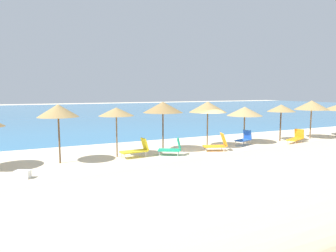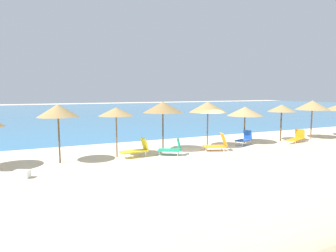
{
  "view_description": "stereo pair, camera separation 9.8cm",
  "coord_description": "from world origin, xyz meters",
  "px_view_note": "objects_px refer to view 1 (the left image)",
  "views": [
    {
      "loc": [
        -9.74,
        -13.91,
        3.57
      ],
      "look_at": [
        -2.03,
        2.3,
        1.49
      ],
      "focal_mm": 32.1,
      "sensor_mm": 36.0,
      "label": 1
    },
    {
      "loc": [
        -9.65,
        -13.95,
        3.57
      ],
      "look_at": [
        -2.03,
        2.3,
        1.49
      ],
      "focal_mm": 32.1,
      "sensor_mm": 36.0,
      "label": 2
    }
  ],
  "objects_px": {
    "lounge_chair_0": "(244,139)",
    "beach_umbrella_5": "(208,107)",
    "lounge_chair_1": "(296,138)",
    "cooler_box": "(23,174)",
    "beach_umbrella_4": "(163,107)",
    "beach_umbrella_2": "(58,111)",
    "beach_umbrella_7": "(281,108)",
    "beach_umbrella_8": "(312,105)",
    "beach_umbrella_3": "(116,112)",
    "lounge_chair_4": "(172,148)",
    "lounge_chair_3": "(217,144)",
    "beach_umbrella_6": "(245,111)",
    "lounge_chair_2": "(137,149)"
  },
  "relations": [
    {
      "from": "lounge_chair_0",
      "to": "beach_umbrella_5",
      "type": "bearing_deg",
      "value": 64.0
    },
    {
      "from": "lounge_chair_1",
      "to": "cooler_box",
      "type": "distance_m",
      "value": 17.12
    },
    {
      "from": "beach_umbrella_5",
      "to": "beach_umbrella_4",
      "type": "bearing_deg",
      "value": 179.14
    },
    {
      "from": "beach_umbrella_2",
      "to": "beach_umbrella_7",
      "type": "distance_m",
      "value": 15.08
    },
    {
      "from": "beach_umbrella_8",
      "to": "beach_umbrella_3",
      "type": "bearing_deg",
      "value": -179.98
    },
    {
      "from": "beach_umbrella_3",
      "to": "beach_umbrella_4",
      "type": "height_order",
      "value": "beach_umbrella_4"
    },
    {
      "from": "beach_umbrella_3",
      "to": "lounge_chair_4",
      "type": "height_order",
      "value": "beach_umbrella_3"
    },
    {
      "from": "beach_umbrella_4",
      "to": "lounge_chair_3",
      "type": "xyz_separation_m",
      "value": [
        3.03,
        -1.24,
        -2.21
      ]
    },
    {
      "from": "beach_umbrella_4",
      "to": "beach_umbrella_7",
      "type": "relative_size",
      "value": 1.13
    },
    {
      "from": "lounge_chair_0",
      "to": "lounge_chair_4",
      "type": "bearing_deg",
      "value": 78.45
    },
    {
      "from": "beach_umbrella_2",
      "to": "lounge_chair_4",
      "type": "distance_m",
      "value": 6.33
    },
    {
      "from": "beach_umbrella_7",
      "to": "beach_umbrella_8",
      "type": "height_order",
      "value": "beach_umbrella_8"
    },
    {
      "from": "beach_umbrella_3",
      "to": "lounge_chair_3",
      "type": "height_order",
      "value": "beach_umbrella_3"
    },
    {
      "from": "beach_umbrella_6",
      "to": "cooler_box",
      "type": "bearing_deg",
      "value": -168.65
    },
    {
      "from": "lounge_chair_0",
      "to": "lounge_chair_4",
      "type": "distance_m",
      "value": 5.85
    },
    {
      "from": "lounge_chair_1",
      "to": "lounge_chair_4",
      "type": "xyz_separation_m",
      "value": [
        -9.51,
        0.11,
        0.03
      ]
    },
    {
      "from": "lounge_chair_2",
      "to": "lounge_chair_3",
      "type": "height_order",
      "value": "lounge_chair_3"
    },
    {
      "from": "lounge_chair_4",
      "to": "beach_umbrella_2",
      "type": "bearing_deg",
      "value": 113.41
    },
    {
      "from": "beach_umbrella_7",
      "to": "lounge_chair_2",
      "type": "height_order",
      "value": "beach_umbrella_7"
    },
    {
      "from": "beach_umbrella_3",
      "to": "lounge_chair_3",
      "type": "xyz_separation_m",
      "value": [
        5.91,
        -0.98,
        -2.05
      ]
    },
    {
      "from": "beach_umbrella_4",
      "to": "lounge_chair_1",
      "type": "relative_size",
      "value": 1.69
    },
    {
      "from": "lounge_chair_1",
      "to": "lounge_chair_3",
      "type": "xyz_separation_m",
      "value": [
        -6.51,
        0.06,
        0.05
      ]
    },
    {
      "from": "beach_umbrella_6",
      "to": "lounge_chair_4",
      "type": "distance_m",
      "value": 6.59
    },
    {
      "from": "beach_umbrella_3",
      "to": "lounge_chair_0",
      "type": "xyz_separation_m",
      "value": [
        8.7,
        -0.07,
        -2.04
      ]
    },
    {
      "from": "beach_umbrella_8",
      "to": "beach_umbrella_6",
      "type": "bearing_deg",
      "value": 175.83
    },
    {
      "from": "beach_umbrella_3",
      "to": "lounge_chair_2",
      "type": "relative_size",
      "value": 1.76
    },
    {
      "from": "beach_umbrella_4",
      "to": "lounge_chair_4",
      "type": "height_order",
      "value": "beach_umbrella_4"
    },
    {
      "from": "beach_umbrella_2",
      "to": "lounge_chair_0",
      "type": "bearing_deg",
      "value": 0.56
    },
    {
      "from": "beach_umbrella_6",
      "to": "beach_umbrella_5",
      "type": "bearing_deg",
      "value": -175.89
    },
    {
      "from": "beach_umbrella_7",
      "to": "lounge_chair_0",
      "type": "xyz_separation_m",
      "value": [
        -3.41,
        -0.19,
        -1.93
      ]
    },
    {
      "from": "lounge_chair_3",
      "to": "cooler_box",
      "type": "distance_m",
      "value": 10.65
    },
    {
      "from": "beach_umbrella_7",
      "to": "beach_umbrella_2",
      "type": "bearing_deg",
      "value": -178.85
    },
    {
      "from": "beach_umbrella_8",
      "to": "beach_umbrella_4",
      "type": "bearing_deg",
      "value": 178.79
    },
    {
      "from": "lounge_chair_3",
      "to": "cooler_box",
      "type": "bearing_deg",
      "value": 117.13
    },
    {
      "from": "beach_umbrella_5",
      "to": "beach_umbrella_6",
      "type": "relative_size",
      "value": 1.16
    },
    {
      "from": "lounge_chair_4",
      "to": "lounge_chair_3",
      "type": "bearing_deg",
      "value": -60.28
    },
    {
      "from": "beach_umbrella_8",
      "to": "lounge_chair_2",
      "type": "bearing_deg",
      "value": -177.75
    },
    {
      "from": "beach_umbrella_6",
      "to": "beach_umbrella_7",
      "type": "bearing_deg",
      "value": -6.18
    },
    {
      "from": "beach_umbrella_7",
      "to": "lounge_chair_0",
      "type": "bearing_deg",
      "value": -176.83
    },
    {
      "from": "lounge_chair_3",
      "to": "cooler_box",
      "type": "height_order",
      "value": "lounge_chair_3"
    },
    {
      "from": "beach_umbrella_7",
      "to": "lounge_chair_3",
      "type": "distance_m",
      "value": 6.58
    },
    {
      "from": "lounge_chair_4",
      "to": "cooler_box",
      "type": "xyz_separation_m",
      "value": [
        -7.56,
        -1.39,
        -0.23
      ]
    },
    {
      "from": "beach_umbrella_2",
      "to": "beach_umbrella_5",
      "type": "bearing_deg",
      "value": 2.58
    },
    {
      "from": "lounge_chair_3",
      "to": "lounge_chair_4",
      "type": "height_order",
      "value": "lounge_chair_3"
    },
    {
      "from": "beach_umbrella_8",
      "to": "cooler_box",
      "type": "height_order",
      "value": "beach_umbrella_8"
    },
    {
      "from": "lounge_chair_1",
      "to": "beach_umbrella_3",
      "type": "bearing_deg",
      "value": 63.45
    },
    {
      "from": "lounge_chair_4",
      "to": "beach_umbrella_4",
      "type": "bearing_deg",
      "value": 32.06
    },
    {
      "from": "beach_umbrella_7",
      "to": "lounge_chair_3",
      "type": "xyz_separation_m",
      "value": [
        -6.19,
        -1.09,
        -1.94
      ]
    },
    {
      "from": "lounge_chair_2",
      "to": "lounge_chair_4",
      "type": "xyz_separation_m",
      "value": [
        1.96,
        -0.38,
        -0.03
      ]
    },
    {
      "from": "lounge_chair_2",
      "to": "lounge_chair_3",
      "type": "bearing_deg",
      "value": -98.81
    }
  ]
}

